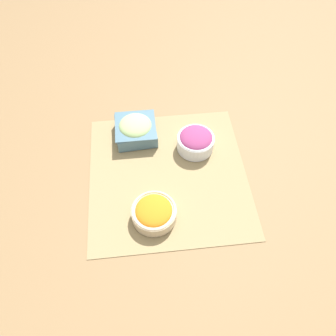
{
  "coord_description": "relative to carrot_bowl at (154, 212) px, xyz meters",
  "views": [
    {
      "loc": [
        -0.06,
        -0.53,
        0.8
      ],
      "look_at": [
        0.0,
        0.0,
        0.03
      ],
      "focal_mm": 35.0,
      "sensor_mm": 36.0,
      "label": 1
    }
  ],
  "objects": [
    {
      "name": "cucumber_bowl",
      "position": [
        -0.03,
        0.29,
        0.01
      ],
      "size": [
        0.13,
        0.13,
        0.06
      ],
      "color": "slate",
      "rests_on": "placemat"
    },
    {
      "name": "carrot_bowl",
      "position": [
        0.0,
        0.0,
        0.0
      ],
      "size": [
        0.12,
        0.12,
        0.05
      ],
      "color": "beige",
      "rests_on": "placemat"
    },
    {
      "name": "ground_plane",
      "position": [
        0.05,
        0.13,
        -0.03
      ],
      "size": [
        3.0,
        3.0,
        0.0
      ],
      "primitive_type": "plane",
      "color": "olive"
    },
    {
      "name": "onion_bowl",
      "position": [
        0.14,
        0.22,
        0.01
      ],
      "size": [
        0.11,
        0.11,
        0.06
      ],
      "color": "silver",
      "rests_on": "placemat"
    },
    {
      "name": "placemat",
      "position": [
        0.05,
        0.13,
        -0.03
      ],
      "size": [
        0.45,
        0.46,
        0.0
      ],
      "color": "#937F56",
      "rests_on": "ground_plane"
    }
  ]
}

